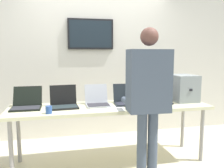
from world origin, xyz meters
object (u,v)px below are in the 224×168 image
laptop_station_1 (64,102)px  laptop_station_3 (128,99)px  laptop_station_2 (97,101)px  laptop_station_0 (27,103)px  laptop_station_4 (157,98)px  equipment_box (183,88)px  workbench (111,110)px  person (148,92)px  coffee_mug (49,110)px

laptop_station_1 → laptop_station_3: size_ratio=0.89×
laptop_station_2 → laptop_station_3: laptop_station_2 is taller
laptop_station_0 → laptop_station_3: 1.32m
laptop_station_4 → laptop_station_3: bearing=-176.8°
laptop_station_1 → laptop_station_2: (0.44, 0.02, -0.00)m
equipment_box → laptop_station_0: equipment_box is taller
laptop_station_3 → laptop_station_2: bearing=178.4°
equipment_box → laptop_station_2: size_ratio=1.18×
workbench → laptop_station_0: 1.07m
laptop_station_0 → person: bearing=-28.3°
laptop_station_4 → coffee_mug: laptop_station_4 is taller
workbench → person: bearing=-66.3°
workbench → laptop_station_3: bearing=12.7°
laptop_station_0 → laptop_station_1: size_ratio=1.09×
equipment_box → laptop_station_1: equipment_box is taller
laptop_station_0 → coffee_mug: size_ratio=4.43×
laptop_station_2 → coffee_mug: laptop_station_2 is taller
equipment_box → laptop_station_4: (-0.41, -0.00, -0.13)m
equipment_box → coffee_mug: (-1.87, -0.33, -0.14)m
laptop_station_4 → equipment_box: bearing=0.2°
person → workbench: bearing=113.7°
equipment_box → laptop_station_3: equipment_box is taller
equipment_box → person: 1.09m
workbench → laptop_station_1: size_ratio=7.24×
laptop_station_0 → coffee_mug: bearing=-50.9°
laptop_station_2 → laptop_station_4: laptop_station_4 is taller
laptop_station_2 → coffee_mug: 0.69m
laptop_station_3 → equipment_box: bearing=1.8°
coffee_mug → laptop_station_2: bearing=27.6°
equipment_box → laptop_station_3: 0.85m
workbench → coffee_mug: 0.83m
laptop_station_2 → laptop_station_3: size_ratio=0.85×
coffee_mug → laptop_station_3: bearing=16.5°
laptop_station_2 → laptop_station_3: bearing=-1.6°
laptop_station_3 → person: person is taller
workbench → laptop_station_3: 0.29m
laptop_station_2 → laptop_station_4: bearing=0.8°
laptop_station_3 → coffee_mug: laptop_station_3 is taller
laptop_station_4 → coffee_mug: (-1.47, -0.33, -0.02)m
laptop_station_0 → laptop_station_1: laptop_station_1 is taller
laptop_station_2 → person: 0.85m
workbench → equipment_box: size_ratio=6.42×
laptop_station_0 → coffee_mug: (0.28, -0.35, -0.01)m
equipment_box → laptop_station_3: bearing=-178.2°
equipment_box → laptop_station_4: bearing=-179.8°
laptop_station_1 → laptop_station_4: bearing=1.4°
workbench → laptop_station_2: (-0.17, 0.07, 0.12)m
workbench → laptop_station_2: laptop_station_2 is taller
workbench → laptop_station_1: (-0.60, 0.05, 0.12)m
coffee_mug → equipment_box: bearing=10.1°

